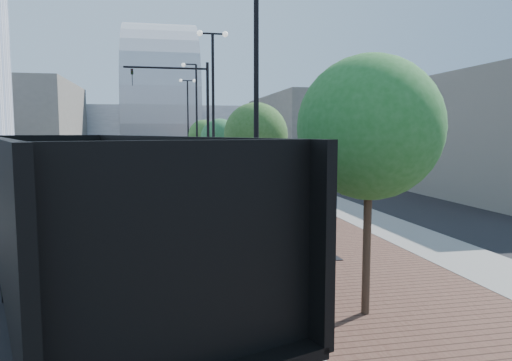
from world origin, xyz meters
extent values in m
cube|color=#4C2D23|center=(3.50, 40.00, 0.06)|extent=(7.00, 140.00, 0.12)
cube|color=slate|center=(6.20, 40.00, 0.07)|extent=(2.40, 140.00, 0.13)
cube|color=gray|center=(0.00, 40.00, 0.07)|extent=(0.30, 140.00, 0.14)
cube|color=slate|center=(-13.00, 40.00, 0.06)|extent=(4.00, 140.00, 0.12)
cube|color=black|center=(-5.91, 10.53, 1.80)|extent=(3.41, 3.47, 2.75)
cube|color=black|center=(-6.40, 11.95, 0.90)|extent=(2.57, 1.34, 1.38)
cube|color=black|center=(-5.41, 9.12, 1.11)|extent=(2.78, 1.67, 0.53)
cube|color=black|center=(-3.60, 3.92, 1.11)|extent=(5.61, 10.03, 0.37)
cube|color=black|center=(-3.60, 3.92, 1.53)|extent=(5.71, 10.07, 0.13)
cube|color=black|center=(-2.35, 4.36, 2.59)|extent=(3.33, 9.24, 2.12)
cube|color=black|center=(-2.11, -0.36, 2.59)|extent=(2.54, 0.99, 2.12)
cube|color=black|center=(-5.10, 8.21, 2.59)|extent=(2.54, 0.99, 2.12)
cylinder|color=black|center=(-6.76, 9.60, 0.58)|extent=(0.68, 1.20, 1.16)
cylinder|color=silver|center=(-6.76, 9.60, 0.58)|extent=(0.55, 0.72, 0.64)
cylinder|color=black|center=(-4.66, 10.33, 0.58)|extent=(0.68, 1.20, 1.16)
cylinder|color=silver|center=(-4.66, 10.33, 0.58)|extent=(0.55, 0.72, 0.64)
cylinder|color=black|center=(-5.19, 11.84, 0.58)|extent=(0.68, 1.20, 1.16)
cylinder|color=silver|center=(-5.19, 11.84, 0.58)|extent=(0.55, 0.72, 0.64)
cylinder|color=black|center=(-1.70, 1.83, 0.58)|extent=(0.68, 1.20, 1.16)
cylinder|color=silver|center=(-1.70, 1.83, 0.58)|extent=(0.55, 0.72, 0.64)
cylinder|color=black|center=(-5.71, 6.58, 0.58)|extent=(0.68, 1.20, 1.16)
cylinder|color=silver|center=(-5.71, 6.58, 0.58)|extent=(0.55, 0.72, 0.64)
cylinder|color=black|center=(-3.61, 7.31, 0.58)|extent=(0.68, 1.20, 1.16)
cylinder|color=silver|center=(-3.61, 7.31, 0.58)|extent=(0.55, 0.72, 0.64)
cylinder|color=black|center=(-6.10, 7.71, 0.58)|extent=(0.68, 1.20, 1.16)
cylinder|color=silver|center=(-6.10, 7.71, 0.58)|extent=(0.55, 0.72, 0.64)
cylinder|color=black|center=(-4.00, 8.44, 0.58)|extent=(0.68, 1.20, 1.16)
cylinder|color=silver|center=(-4.00, 8.44, 0.58)|extent=(0.55, 0.72, 0.64)
imported|color=white|center=(-4.69, 18.36, 0.82)|extent=(3.38, 5.28, 1.64)
imported|color=black|center=(-7.85, 31.83, 0.74)|extent=(4.00, 5.79, 1.47)
imported|color=black|center=(-3.54, 52.67, 0.72)|extent=(3.16, 5.32, 1.45)
imported|color=black|center=(6.23, 22.66, 0.94)|extent=(0.79, 0.64, 1.89)
cylinder|color=black|center=(0.60, 10.00, 0.10)|extent=(0.56, 0.56, 0.20)
cylinder|color=black|center=(0.60, 10.00, 4.62)|extent=(0.16, 0.16, 9.00)
cylinder|color=black|center=(0.60, 22.00, 0.10)|extent=(0.56, 0.56, 0.20)
cylinder|color=black|center=(0.60, 22.00, 4.62)|extent=(0.16, 0.16, 9.00)
cylinder|color=black|center=(0.60, 22.00, 9.12)|extent=(1.40, 0.10, 0.10)
sphere|color=silver|center=(-0.10, 22.00, 9.12)|extent=(0.32, 0.32, 0.32)
sphere|color=silver|center=(1.30, 22.00, 9.12)|extent=(0.32, 0.32, 0.32)
cylinder|color=black|center=(0.60, 34.00, 0.10)|extent=(0.56, 0.56, 0.20)
cylinder|color=black|center=(0.60, 34.00, 4.62)|extent=(0.16, 0.16, 9.00)
cylinder|color=black|center=(0.10, 34.00, 9.12)|extent=(1.00, 0.10, 0.10)
sphere|color=silver|center=(-0.40, 34.00, 9.05)|extent=(0.32, 0.32, 0.32)
cylinder|color=black|center=(0.60, 46.00, 0.10)|extent=(0.56, 0.56, 0.20)
cylinder|color=black|center=(0.60, 46.00, 4.62)|extent=(0.16, 0.16, 9.00)
cylinder|color=black|center=(0.60, 46.00, 9.12)|extent=(1.40, 0.10, 0.10)
sphere|color=silver|center=(-0.10, 46.00, 9.12)|extent=(0.32, 0.32, 0.32)
sphere|color=silver|center=(1.30, 46.00, 9.12)|extent=(0.32, 0.32, 0.32)
cylinder|color=black|center=(0.60, 25.00, 4.00)|extent=(0.18, 0.18, 8.00)
cylinder|color=black|center=(-1.90, 25.00, 7.60)|extent=(5.00, 0.12, 0.12)
imported|color=black|center=(-3.90, 25.00, 7.00)|extent=(0.16, 0.20, 1.00)
cylinder|color=#382619|center=(1.60, 4.00, 1.78)|extent=(0.16, 0.16, 3.56)
sphere|color=#226425|center=(1.60, 4.00, 3.81)|extent=(2.80, 2.80, 2.80)
sphere|color=#226425|center=(2.00, 4.30, 3.56)|extent=(1.96, 1.96, 1.96)
sphere|color=#226425|center=(1.30, 3.70, 4.17)|extent=(1.68, 1.68, 1.68)
cylinder|color=#382619|center=(1.60, 15.00, 1.69)|extent=(0.16, 0.16, 3.39)
sphere|color=#28531C|center=(1.60, 15.00, 3.63)|extent=(2.70, 2.70, 2.70)
sphere|color=#28531C|center=(2.00, 15.30, 3.39)|extent=(1.89, 1.89, 1.89)
sphere|color=#28531C|center=(1.30, 14.70, 3.97)|extent=(1.62, 1.62, 1.62)
cylinder|color=#382619|center=(1.60, 27.00, 1.55)|extent=(0.16, 0.16, 3.10)
sphere|color=#1F5A2D|center=(1.60, 27.00, 3.33)|extent=(2.64, 2.64, 2.64)
sphere|color=#1F5A2D|center=(2.00, 27.30, 3.10)|extent=(1.85, 1.85, 1.85)
sphere|color=#1F5A2D|center=(1.30, 26.70, 3.64)|extent=(1.58, 1.58, 1.58)
cylinder|color=#382619|center=(1.60, 39.00, 1.63)|extent=(0.16, 0.16, 3.26)
sphere|color=#27591E|center=(1.60, 39.00, 3.49)|extent=(2.79, 2.79, 2.79)
sphere|color=#27591E|center=(2.00, 39.30, 3.26)|extent=(1.95, 1.95, 1.95)
sphere|color=#27591E|center=(1.30, 38.70, 3.82)|extent=(1.67, 1.67, 1.67)
cube|color=#9B9EA5|center=(-2.00, 85.00, 4.00)|extent=(50.00, 28.00, 8.00)
cube|color=#605E57|center=(-20.00, 60.00, 5.00)|extent=(14.00, 20.00, 10.00)
cube|color=#605D56|center=(16.00, 50.00, 4.00)|extent=(12.00, 22.00, 8.00)
cube|color=slate|center=(18.00, 20.00, 3.50)|extent=(10.00, 16.00, 7.00)
cube|color=black|center=(2.40, 8.00, 0.13)|extent=(0.50, 0.50, 0.02)
cube|color=black|center=(2.40, 19.00, 0.13)|extent=(0.50, 0.50, 0.02)
camera|label=1|loc=(-2.36, -4.48, 3.72)|focal=33.08mm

